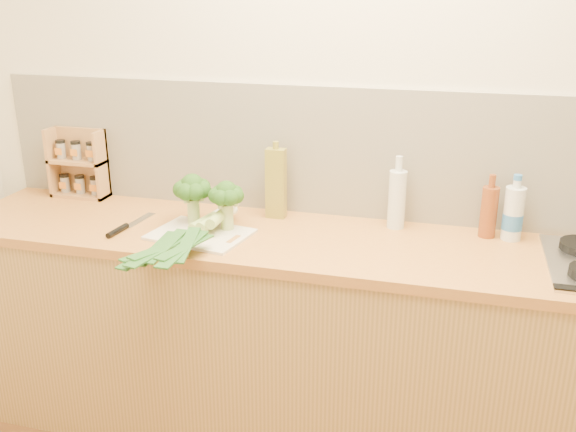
{
  "coord_description": "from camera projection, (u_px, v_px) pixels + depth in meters",
  "views": [
    {
      "loc": [
        0.39,
        -1.04,
        1.82
      ],
      "look_at": [
        -0.19,
        1.1,
        1.02
      ],
      "focal_mm": 40.0,
      "sensor_mm": 36.0,
      "label": 1
    }
  ],
  "objects": [
    {
      "name": "room_shell",
      "position": [
        357.0,
        154.0,
        2.62
      ],
      "size": [
        3.5,
        3.5,
        3.5
      ],
      "color": "beige",
      "rests_on": "ground"
    },
    {
      "name": "counter",
      "position": [
        339.0,
        344.0,
        2.6
      ],
      "size": [
        3.2,
        0.62,
        0.9
      ],
      "color": "#AE8648",
      "rests_on": "ground"
    },
    {
      "name": "amber_bottle",
      "position": [
        489.0,
        211.0,
        2.46
      ],
      "size": [
        0.06,
        0.06,
        0.25
      ],
      "color": "brown",
      "rests_on": "counter"
    },
    {
      "name": "water_bottle",
      "position": [
        513.0,
        215.0,
        2.43
      ],
      "size": [
        0.08,
        0.08,
        0.24
      ],
      "color": "silver",
      "rests_on": "counter"
    },
    {
      "name": "oil_tin",
      "position": [
        276.0,
        183.0,
        2.65
      ],
      "size": [
        0.08,
        0.05,
        0.32
      ],
      "color": "olive",
      "rests_on": "counter"
    },
    {
      "name": "chefs_knife",
      "position": [
        123.0,
        228.0,
        2.55
      ],
      "size": [
        0.06,
        0.31,
        0.02
      ],
      "rotation": [
        0.0,
        0.0,
        -0.11
      ],
      "color": "silver",
      "rests_on": "counter"
    },
    {
      "name": "glass_bottle",
      "position": [
        397.0,
        198.0,
        2.55
      ],
      "size": [
        0.07,
        0.07,
        0.29
      ],
      "color": "silver",
      "rests_on": "counter"
    },
    {
      "name": "chopping_board",
      "position": [
        200.0,
        234.0,
        2.5
      ],
      "size": [
        0.41,
        0.33,
        0.01
      ],
      "primitive_type": "cube",
      "rotation": [
        0.0,
        0.0,
        -0.18
      ],
      "color": "beige",
      "rests_on": "counter"
    },
    {
      "name": "leek_front",
      "position": [
        193.0,
        228.0,
        2.48
      ],
      "size": [
        0.19,
        0.7,
        0.04
      ],
      "rotation": [
        0.0,
        0.0,
        -0.19
      ],
      "color": "white",
      "rests_on": "chopping_board"
    },
    {
      "name": "broccoli_right",
      "position": [
        226.0,
        196.0,
        2.49
      ],
      "size": [
        0.14,
        0.14,
        0.2
      ],
      "color": "#9EB469",
      "rests_on": "chopping_board"
    },
    {
      "name": "leek_back",
      "position": [
        210.0,
        224.0,
        2.42
      ],
      "size": [
        0.1,
        0.68,
        0.04
      ],
      "rotation": [
        0.0,
        0.0,
        -0.01
      ],
      "color": "white",
      "rests_on": "chopping_board"
    },
    {
      "name": "spice_rack",
      "position": [
        80.0,
        167.0,
        2.93
      ],
      "size": [
        0.26,
        0.1,
        0.31
      ],
      "color": "#B0724B",
      "rests_on": "counter"
    },
    {
      "name": "broccoli_left",
      "position": [
        192.0,
        190.0,
        2.55
      ],
      "size": [
        0.15,
        0.15,
        0.21
      ],
      "color": "#9EB469",
      "rests_on": "chopping_board"
    },
    {
      "name": "leek_mid",
      "position": [
        198.0,
        229.0,
        2.42
      ],
      "size": [
        0.2,
        0.65,
        0.04
      ],
      "rotation": [
        0.0,
        0.0,
        -0.21
      ],
      "color": "white",
      "rests_on": "chopping_board"
    }
  ]
}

